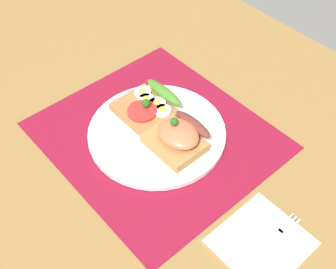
# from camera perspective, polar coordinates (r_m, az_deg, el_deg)

# --- Properties ---
(ground_plane) EXTENTS (1.20, 0.90, 0.03)m
(ground_plane) POSITION_cam_1_polar(r_m,az_deg,el_deg) (0.80, -1.42, -0.92)
(ground_plane) COLOR olive
(placemat) EXTENTS (0.39, 0.35, 0.00)m
(placemat) POSITION_cam_1_polar(r_m,az_deg,el_deg) (0.78, -1.45, -0.08)
(placemat) COLOR maroon
(placemat) RESTS_ON ground_plane
(plate) EXTENTS (0.25, 0.25, 0.01)m
(plate) POSITION_cam_1_polar(r_m,az_deg,el_deg) (0.78, -1.46, 0.24)
(plate) COLOR white
(plate) RESTS_ON placemat
(sandwich_egg_tomato) EXTENTS (0.10, 0.10, 0.04)m
(sandwich_egg_tomato) POSITION_cam_1_polar(r_m,az_deg,el_deg) (0.80, -2.60, 3.66)
(sandwich_egg_tomato) COLOR #9F663A
(sandwich_egg_tomato) RESTS_ON plate
(sandwich_salmon) EXTENTS (0.09, 0.09, 0.06)m
(sandwich_salmon) POSITION_cam_1_polar(r_m,az_deg,el_deg) (0.74, 1.34, -0.26)
(sandwich_salmon) COLOR #9E7841
(sandwich_salmon) RESTS_ON plate
(napkin) EXTENTS (0.12, 0.13, 0.01)m
(napkin) POSITION_cam_1_polar(r_m,az_deg,el_deg) (0.67, 12.10, -13.50)
(napkin) COLOR white
(napkin) RESTS_ON ground_plane
(fork) EXTENTS (0.02, 0.15, 0.00)m
(fork) POSITION_cam_1_polar(r_m,az_deg,el_deg) (0.67, 12.79, -13.72)
(fork) COLOR #B7B7BC
(fork) RESTS_ON napkin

